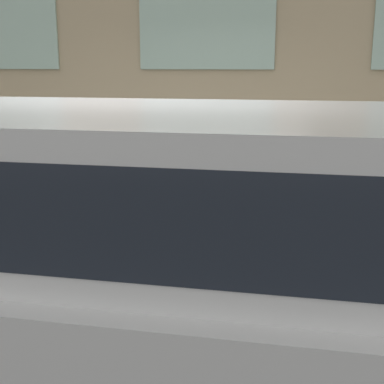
# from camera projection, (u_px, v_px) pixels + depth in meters

# --- Properties ---
(ground_plane) EXTENTS (80.00, 80.00, 0.00)m
(ground_plane) POSITION_uv_depth(u_px,v_px,m) (138.00, 320.00, 4.22)
(ground_plane) COLOR #2D2D30
(sidewalk) EXTENTS (3.01, 60.00, 0.12)m
(sidewalk) POSITION_uv_depth(u_px,v_px,m) (180.00, 250.00, 5.64)
(sidewalk) COLOR #B2ADA3
(sidewalk) RESTS_ON ground_plane
(fire_hydrant) EXTENTS (0.37, 0.47, 0.79)m
(fire_hydrant) POSITION_uv_depth(u_px,v_px,m) (156.00, 234.00, 4.66)
(fire_hydrant) COLOR #2D7260
(fire_hydrant) RESTS_ON sidewalk
(person) EXTENTS (0.31, 0.20, 1.28)m
(person) POSITION_uv_depth(u_px,v_px,m) (229.00, 194.00, 4.57)
(person) COLOR #726651
(person) RESTS_ON sidewalk
(parked_truck_silver_near) EXTENTS (1.97, 4.59, 1.76)m
(parked_truck_silver_near) POSITION_uv_depth(u_px,v_px,m) (125.00, 251.00, 2.80)
(parked_truck_silver_near) COLOR black
(parked_truck_silver_near) RESTS_ON ground_plane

